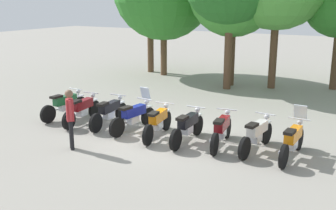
{
  "coord_description": "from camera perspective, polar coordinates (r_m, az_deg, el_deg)",
  "views": [
    {
      "loc": [
        6.3,
        -10.46,
        4.21
      ],
      "look_at": [
        0.0,
        0.5,
        0.9
      ],
      "focal_mm": 43.35,
      "sensor_mm": 36.0,
      "label": 1
    }
  ],
  "objects": [
    {
      "name": "motorcycle_6",
      "position": [
        12.02,
        7.55,
        -3.43
      ],
      "size": [
        0.62,
        2.18,
        0.99
      ],
      "rotation": [
        0.0,
        0.0,
        1.72
      ],
      "color": "black",
      "rests_on": "ground_plane"
    },
    {
      "name": "person_0",
      "position": [
        11.83,
        -13.6,
        -1.32
      ],
      "size": [
        0.35,
        0.33,
        1.75
      ],
      "rotation": [
        0.0,
        0.0,
        4.0
      ],
      "color": "black",
      "rests_on": "ground_plane"
    },
    {
      "name": "motorcycle_7",
      "position": [
        11.79,
        12.36,
        -4.01
      ],
      "size": [
        0.62,
        2.19,
        0.99
      ],
      "rotation": [
        0.0,
        0.0,
        1.48
      ],
      "color": "black",
      "rests_on": "ground_plane"
    },
    {
      "name": "motorcycle_1",
      "position": [
        14.4,
        -11.95,
        -0.57
      ],
      "size": [
        0.62,
        2.19,
        0.99
      ],
      "rotation": [
        0.0,
        0.0,
        1.7
      ],
      "color": "black",
      "rests_on": "ground_plane"
    },
    {
      "name": "motorcycle_4",
      "position": [
        12.67,
        -1.42,
        -2.35
      ],
      "size": [
        0.63,
        2.18,
        0.99
      ],
      "rotation": [
        0.0,
        0.0,
        1.73
      ],
      "color": "black",
      "rests_on": "ground_plane"
    },
    {
      "name": "ground_plane",
      "position": [
        12.92,
        -1.11,
        -4.35
      ],
      "size": [
        80.0,
        80.0,
        0.0
      ],
      "primitive_type": "plane",
      "color": "gray"
    },
    {
      "name": "motorcycle_5",
      "position": [
        12.23,
        2.78,
        -2.99
      ],
      "size": [
        0.62,
        2.19,
        0.99
      ],
      "rotation": [
        0.0,
        0.0,
        1.6
      ],
      "color": "black",
      "rests_on": "ground_plane"
    },
    {
      "name": "motorcycle_3",
      "position": [
        13.3,
        -4.83,
        -1.5
      ],
      "size": [
        0.63,
        2.19,
        1.37
      ],
      "rotation": [
        0.0,
        0.0,
        1.47
      ],
      "color": "black",
      "rests_on": "ground_plane"
    },
    {
      "name": "motorcycle_8",
      "position": [
        11.51,
        17.13,
        -4.72
      ],
      "size": [
        0.62,
        2.19,
        1.37
      ],
      "rotation": [
        0.0,
        0.0,
        1.54
      ],
      "color": "black",
      "rests_on": "ground_plane"
    },
    {
      "name": "motorcycle_0",
      "position": [
        15.21,
        -14.3,
        0.1
      ],
      "size": [
        0.62,
        2.19,
        0.99
      ],
      "rotation": [
        0.0,
        0.0,
        1.52
      ],
      "color": "black",
      "rests_on": "ground_plane"
    },
    {
      "name": "motorcycle_2",
      "position": [
        13.91,
        -8.25,
        -0.94
      ],
      "size": [
        0.62,
        2.19,
        0.99
      ],
      "rotation": [
        0.0,
        0.0,
        1.65
      ],
      "color": "black",
      "rests_on": "ground_plane"
    }
  ]
}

